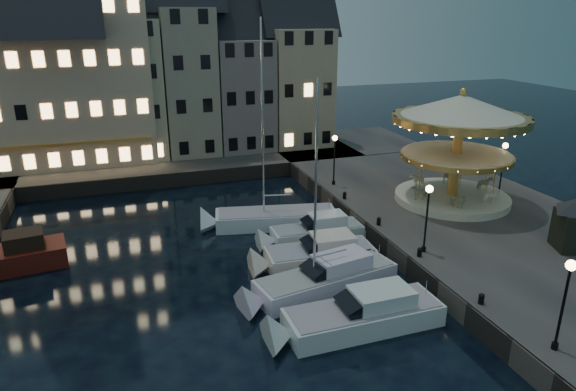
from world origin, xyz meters
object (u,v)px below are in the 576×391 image
object	(u,v)px
streetlamp_c	(334,153)
streetlamp_b	(427,209)
bollard_c	(379,221)
bollard_d	(345,195)
streetlamp_a	(566,293)
motorboat_b	(356,317)
bollard_b	(420,252)
motorboat_f	(268,219)
motorboat_e	(311,234)
red_fishing_boat	(2,260)
bollard_a	(481,298)
motorboat_c	(320,281)
motorboat_d	(314,256)
carousel	(459,128)
streetlamp_d	(503,161)

from	to	relation	value
streetlamp_c	streetlamp_b	bearing A→B (deg)	-90.00
bollard_c	bollard_d	size ratio (longest dim) A/B	1.00
streetlamp_a	bollard_d	distance (m)	20.15
motorboat_b	bollard_b	bearing A→B (deg)	32.39
bollard_c	motorboat_f	size ratio (longest dim) A/B	0.04
streetlamp_c	motorboat_e	world-z (taller)	streetlamp_c
streetlamp_c	motorboat_e	distance (m)	9.58
bollard_d	red_fishing_boat	distance (m)	23.52
bollard_d	motorboat_b	bearing A→B (deg)	-112.37
motorboat_b	red_fishing_boat	distance (m)	21.48
streetlamp_a	bollard_a	xyz separation A→B (m)	(-0.60, 4.00, -2.41)
streetlamp_c	motorboat_b	distance (m)	19.15
motorboat_e	motorboat_f	xyz separation A→B (m)	(-1.95, 3.72, -0.11)
bollard_b	motorboat_c	world-z (taller)	motorboat_c
motorboat_f	red_fishing_boat	bearing A→B (deg)	-174.84
bollard_a	red_fishing_boat	world-z (taller)	red_fishing_boat
streetlamp_a	motorboat_d	distance (m)	14.47
streetlamp_a	carousel	bearing A→B (deg)	67.84
streetlamp_a	streetlamp_c	size ratio (longest dim) A/B	1.00
bollard_b	bollard_d	distance (m)	10.50
bollard_b	red_fishing_boat	world-z (taller)	red_fishing_boat
bollard_a	bollard_d	bearing A→B (deg)	90.00
streetlamp_b	bollard_d	world-z (taller)	streetlamp_b
streetlamp_b	bollard_b	bearing A→B (deg)	-140.19
bollard_d	motorboat_d	distance (m)	9.09
bollard_d	streetlamp_d	bearing A→B (deg)	-14.15
motorboat_d	bollard_b	bearing A→B (deg)	-31.05
bollard_b	motorboat_d	size ratio (longest dim) A/B	0.07
streetlamp_b	streetlamp_c	size ratio (longest dim) A/B	1.00
streetlamp_d	motorboat_d	bearing A→B (deg)	-166.14
streetlamp_d	bollard_b	bearing A→B (deg)	-147.78
bollard_a	carousel	xyz separation A→B (m)	(7.51, 12.96, 5.30)
bollard_a	motorboat_b	xyz separation A→B (m)	(-5.85, 1.79, -0.96)
bollard_d	motorboat_b	xyz separation A→B (m)	(-5.85, -14.21, -0.96)
motorboat_e	carousel	bearing A→B (deg)	4.78
streetlamp_c	motorboat_d	distance (m)	12.77
bollard_c	streetlamp_c	bearing A→B (deg)	86.19
bollard_c	bollard_d	distance (m)	5.50
bollard_a	streetlamp_a	bearing A→B (deg)	-81.47
carousel	streetlamp_d	bearing A→B (deg)	0.52
streetlamp_a	bollard_c	distance (m)	14.71
streetlamp_d	motorboat_b	world-z (taller)	streetlamp_d
bollard_d	motorboat_b	distance (m)	15.40
streetlamp_d	bollard_d	distance (m)	12.51
motorboat_d	red_fishing_boat	size ratio (longest dim) A/B	0.99
bollard_b	bollard_c	world-z (taller)	same
motorboat_b	motorboat_e	world-z (taller)	same
motorboat_b	motorboat_c	world-z (taller)	motorboat_c
streetlamp_a	streetlamp_c	xyz separation A→B (m)	(0.00, 23.50, 0.00)
streetlamp_d	red_fishing_boat	distance (m)	35.50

